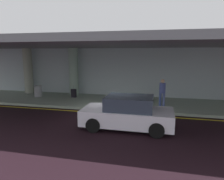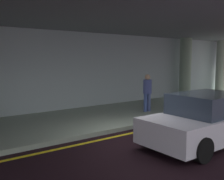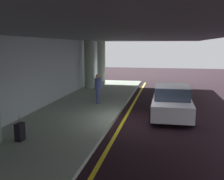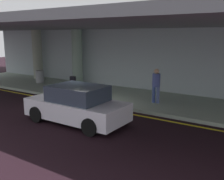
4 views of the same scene
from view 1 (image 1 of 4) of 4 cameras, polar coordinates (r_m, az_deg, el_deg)
ground_plane at (r=11.53m, az=-0.71°, el=-7.24°), size 60.00×60.00×0.00m
sidewalk at (r=14.44m, az=2.24°, el=-3.42°), size 26.00×4.20×0.15m
lane_stripe_yellow at (r=12.12m, az=0.00°, el=-6.37°), size 26.00×0.14×0.01m
support_column_far_left at (r=18.67m, az=-21.74°, el=4.83°), size 0.71×0.71×3.65m
support_column_left_mid at (r=16.72m, az=-10.37°, el=4.85°), size 0.71×0.71×3.65m
ceiling_overhang at (r=13.57m, az=1.94°, el=12.22°), size 28.00×13.20×0.30m
terminal_back_wall at (r=16.33m, az=3.79°, el=4.61°), size 26.00×0.30×3.80m
car_white at (r=9.66m, az=4.28°, el=-6.27°), size 4.10×1.92×1.50m
traveler_with_luggage at (r=13.43m, az=13.47°, el=-0.18°), size 0.38×0.38×1.68m
suitcase_upright_primary at (r=15.97m, az=-10.34°, el=-0.86°), size 0.36×0.22×0.90m
trash_bin_steel at (r=16.87m, az=-19.38°, el=-0.31°), size 0.56×0.56×0.85m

